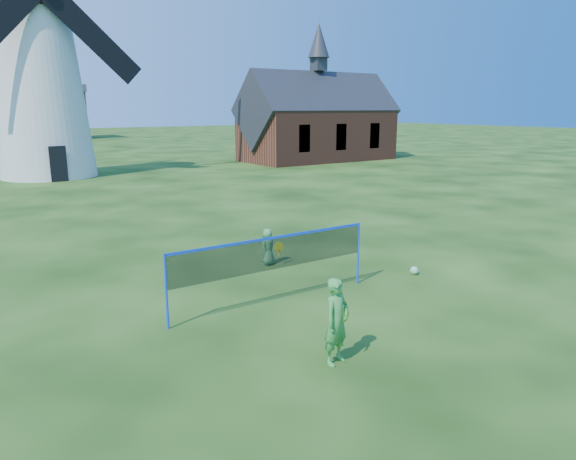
# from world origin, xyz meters

# --- Properties ---
(ground) EXTENTS (220.00, 220.00, 0.00)m
(ground) POSITION_xyz_m (0.00, 0.00, 0.00)
(ground) COLOR black
(ground) RESTS_ON ground
(windmill) EXTENTS (11.14, 5.73, 16.64)m
(windmill) POSITION_xyz_m (-0.18, 26.85, 6.03)
(windmill) COLOR silver
(windmill) RESTS_ON ground
(chapel) EXTENTS (12.85, 6.23, 10.87)m
(chapel) POSITION_xyz_m (20.59, 26.02, 3.06)
(chapel) COLOR brown
(chapel) RESTS_ON ground
(badminton_net) EXTENTS (5.05, 0.05, 1.55)m
(badminton_net) POSITION_xyz_m (-0.54, -0.02, 1.14)
(badminton_net) COLOR blue
(badminton_net) RESTS_ON ground
(player_girl) EXTENTS (0.74, 0.50, 1.52)m
(player_girl) POSITION_xyz_m (-1.19, -3.02, 0.76)
(player_girl) COLOR green
(player_girl) RESTS_ON ground
(player_boy) EXTENTS (0.65, 0.48, 1.03)m
(player_boy) POSITION_xyz_m (0.97, 2.61, 0.51)
(player_boy) COLOR #438B4A
(player_boy) RESTS_ON ground
(play_ball) EXTENTS (0.22, 0.22, 0.22)m
(play_ball) POSITION_xyz_m (3.66, -0.34, 0.11)
(play_ball) COLOR green
(play_ball) RESTS_ON ground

